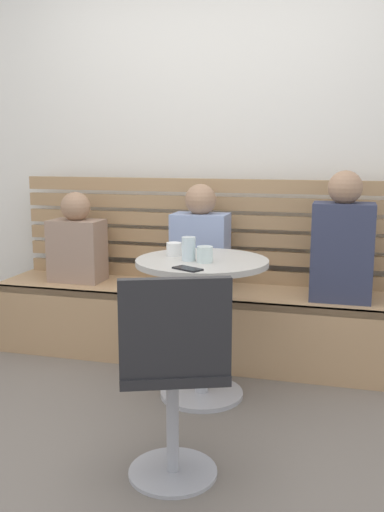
% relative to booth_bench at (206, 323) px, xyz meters
% --- Properties ---
extents(ground, '(8.00, 8.00, 0.00)m').
position_rel_booth_bench_xyz_m(ground, '(0.00, -1.20, -0.22)').
color(ground, '#70665B').
extents(back_wall, '(5.20, 0.10, 2.90)m').
position_rel_booth_bench_xyz_m(back_wall, '(0.00, 0.44, 1.23)').
color(back_wall, white).
rests_on(back_wall, ground).
extents(booth_bench, '(2.70, 0.52, 0.44)m').
position_rel_booth_bench_xyz_m(booth_bench, '(0.00, 0.00, 0.00)').
color(booth_bench, tan).
rests_on(booth_bench, ground).
extents(booth_backrest, '(2.65, 0.04, 0.67)m').
position_rel_booth_bench_xyz_m(booth_backrest, '(0.00, 0.24, 0.56)').
color(booth_backrest, '#A68157').
rests_on(booth_backrest, booth_bench).
extents(cafe_table, '(0.68, 0.68, 0.74)m').
position_rel_booth_bench_xyz_m(cafe_table, '(0.12, -0.56, 0.30)').
color(cafe_table, '#ADADB2').
rests_on(cafe_table, ground).
extents(white_chair, '(0.52, 0.52, 0.85)m').
position_rel_booth_bench_xyz_m(white_chair, '(0.21, -1.37, 0.24)').
color(white_chair, '#ADADB2').
rests_on(white_chair, ground).
extents(person_adult, '(0.34, 0.22, 0.74)m').
position_rel_booth_bench_xyz_m(person_adult, '(0.80, -0.04, 0.55)').
color(person_adult, '#333851').
rests_on(person_adult, booth_bench).
extents(person_child_left, '(0.34, 0.22, 0.58)m').
position_rel_booth_bench_xyz_m(person_child_left, '(-0.87, 0.01, 0.47)').
color(person_child_left, '#9E7F6B').
rests_on(person_child_left, booth_bench).
extents(person_child_middle, '(0.34, 0.22, 0.65)m').
position_rel_booth_bench_xyz_m(person_child_middle, '(-0.04, 0.03, 0.50)').
color(person_child_middle, '#8C9EC6').
rests_on(person_child_middle, booth_bench).
extents(cup_glass_short, '(0.08, 0.08, 0.08)m').
position_rel_booth_bench_xyz_m(cup_glass_short, '(0.15, -0.63, 0.56)').
color(cup_glass_short, silver).
rests_on(cup_glass_short, cafe_table).
extents(cup_glass_tall, '(0.07, 0.07, 0.12)m').
position_rel_booth_bench_xyz_m(cup_glass_tall, '(0.06, -0.61, 0.58)').
color(cup_glass_tall, silver).
rests_on(cup_glass_tall, cafe_table).
extents(cup_ceramic_white, '(0.08, 0.08, 0.07)m').
position_rel_booth_bench_xyz_m(cup_ceramic_white, '(-0.05, -0.50, 0.55)').
color(cup_ceramic_white, white).
rests_on(cup_ceramic_white, cafe_table).
extents(phone_on_table, '(0.16, 0.13, 0.01)m').
position_rel_booth_bench_xyz_m(phone_on_table, '(0.11, -0.82, 0.52)').
color(phone_on_table, black).
rests_on(phone_on_table, cafe_table).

